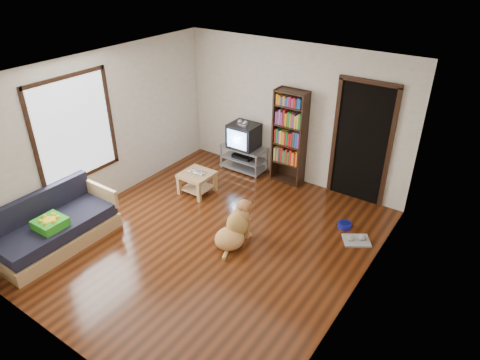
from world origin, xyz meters
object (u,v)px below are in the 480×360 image
Objects in this scene: crt_tv at (244,135)px; sofa at (56,229)px; grey_rag at (356,241)px; laptop at (196,173)px; dog_bowl at (345,225)px; bookshelf at (290,133)px; tv_stand at (244,157)px; dog at (235,229)px; green_cushion at (50,223)px; coffee_table at (197,179)px.

crt_tv reaches higher than sofa.
crt_tv is (-2.78, 1.02, 0.73)m from grey_rag.
laptop is 2.75m from dog_bowl.
bookshelf is at bearing 62.68° from sofa.
grey_rag is 3.05m from crt_tv.
dog is at bearing -59.00° from tv_stand.
green_cushion is 4.28m from bookshelf.
tv_stand is at bearing 81.37° from coffee_table.
crt_tv is (-2.48, 0.77, 0.70)m from dog_bowl.
dog_bowl reaches higher than grey_rag.
laptop is at bearing -98.28° from crt_tv.
sofa is at bearing -105.02° from tv_stand.
grey_rag is at bearing 4.75° from coffee_table.
sofa is (-0.97, -3.65, -0.48)m from crt_tv.
coffee_table is (-2.97, -0.25, 0.27)m from grey_rag.
bookshelf is (1.80, 3.85, 0.51)m from green_cushion.
dog_bowl is 2.60m from tv_stand.
tv_stand reaches higher than coffee_table.
dog is at bearing -132.83° from dog_bowl.
laptop is 3.01m from grey_rag.
laptop is 0.18× the size of bookshelf.
dog_bowl is at bearing 41.17° from green_cushion.
tv_stand is 0.50× the size of bookshelf.
dog_bowl is at bearing 10.53° from coffee_table.
coffee_table is (-0.19, -1.26, -0.46)m from crt_tv.
dog_bowl is 0.55× the size of grey_rag.
dog_bowl is at bearing -28.64° from bookshelf.
laptop is 0.60× the size of coffee_table.
coffee_table is (-0.00, 0.03, -0.13)m from laptop.
green_cushion is 3.85m from tv_stand.
tv_stand is 1.55× the size of crt_tv.
green_cushion reaches higher than dog_bowl.
tv_stand reaches higher than dog_bowl.
laptop is 0.14m from coffee_table.
bookshelf reaches higher than sofa.
dog_bowl is 2.73m from coffee_table.
bookshelf is at bearing 46.18° from laptop.
bookshelf is at bearing 97.83° from dog.
sofa is (-0.12, 0.12, -0.23)m from green_cushion.
tv_stand is (-2.48, 0.74, 0.23)m from dog_bowl.
laptop is 1.29m from tv_stand.
laptop is at bearing -174.68° from grey_rag.
coffee_table is at bearing 86.00° from laptop.
laptop is 0.82× the size of grey_rag.
sofa is at bearing -144.96° from grey_rag.
laptop is at bearing -98.42° from tv_stand.
dog is at bearing -33.31° from laptop.
dog_bowl is (3.33, 3.01, -0.45)m from green_cushion.
coffee_table reaches higher than grey_rag.
dog_bowl is 0.39m from grey_rag.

